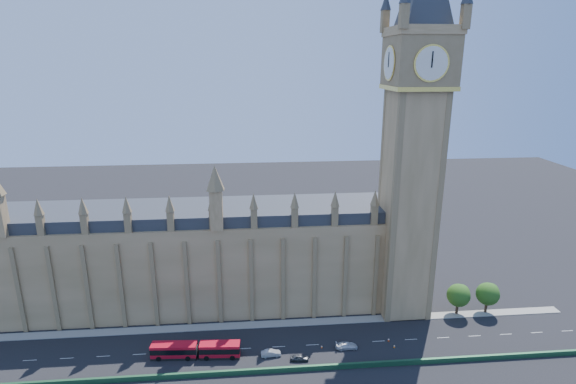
{
  "coord_description": "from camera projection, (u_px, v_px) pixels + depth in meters",
  "views": [
    {
      "loc": [
        -1.96,
        -90.78,
        64.48
      ],
      "look_at": [
        7.09,
        10.0,
        34.91
      ],
      "focal_mm": 28.0,
      "sensor_mm": 36.0,
      "label": 1
    }
  ],
  "objects": [
    {
      "name": "elizabeth_tower",
      "position": [
        416.0,
        105.0,
        106.37
      ],
      "size": [
        20.59,
        20.59,
        105.0
      ],
      "color": "olive",
      "rests_on": "ground"
    },
    {
      "name": "car_white",
      "position": [
        347.0,
        346.0,
        104.49
      ],
      "size": [
        5.13,
        2.15,
        1.48
      ],
      "primitive_type": "imported",
      "rotation": [
        0.0,
        0.0,
        1.56
      ],
      "color": "silver",
      "rests_on": "ground"
    },
    {
      "name": "cone_b",
      "position": [
        389.0,
        340.0,
        107.38
      ],
      "size": [
        0.56,
        0.56,
        0.72
      ],
      "rotation": [
        0.0,
        0.0,
        -0.28
      ],
      "color": "black",
      "rests_on": "ground"
    },
    {
      "name": "red_bus",
      "position": [
        196.0,
        350.0,
        101.33
      ],
      "size": [
        20.12,
        4.33,
        3.4
      ],
      "rotation": [
        0.0,
        0.0,
        -0.07
      ],
      "color": "#B80C1E",
      "rests_on": "ground"
    },
    {
      "name": "tree_east_near",
      "position": [
        459.0,
        295.0,
        117.58
      ],
      "size": [
        6.0,
        6.0,
        8.5
      ],
      "color": "#382619",
      "rests_on": "ground"
    },
    {
      "name": "cone_a",
      "position": [
        394.0,
        346.0,
        104.94
      ],
      "size": [
        0.54,
        0.54,
        0.68
      ],
      "rotation": [
        0.0,
        0.0,
        -0.34
      ],
      "color": "black",
      "rests_on": "ground"
    },
    {
      "name": "tree_east_far",
      "position": [
        488.0,
        293.0,
        118.26
      ],
      "size": [
        6.0,
        6.0,
        8.5
      ],
      "color": "#382619",
      "rests_on": "ground"
    },
    {
      "name": "ground",
      "position": [
        262.0,
        348.0,
        105.04
      ],
      "size": [
        400.0,
        400.0,
        0.0
      ],
      "primitive_type": "plane",
      "color": "black",
      "rests_on": "ground"
    },
    {
      "name": "car_silver",
      "position": [
        271.0,
        353.0,
        101.87
      ],
      "size": [
        4.58,
        1.9,
        1.47
      ],
      "primitive_type": "imported",
      "rotation": [
        0.0,
        0.0,
        1.65
      ],
      "color": "#93969A",
      "rests_on": "ground"
    },
    {
      "name": "palace_westminster",
      "position": [
        165.0,
        258.0,
        120.03
      ],
      "size": [
        120.0,
        20.0,
        28.0
      ],
      "color": "olive",
      "rests_on": "ground"
    },
    {
      "name": "car_grey",
      "position": [
        300.0,
        358.0,
        100.4
      ],
      "size": [
        4.23,
        1.99,
        1.4
      ],
      "primitive_type": "imported",
      "rotation": [
        0.0,
        0.0,
        1.49
      ],
      "color": "#3D4044",
      "rests_on": "ground"
    },
    {
      "name": "cone_d",
      "position": [
        349.0,
        346.0,
        104.97
      ],
      "size": [
        0.54,
        0.54,
        0.72
      ],
      "rotation": [
        0.0,
        0.0,
        0.2
      ],
      "color": "black",
      "rests_on": "ground"
    },
    {
      "name": "kerb_north",
      "position": [
        260.0,
        324.0,
        114.1
      ],
      "size": [
        160.0,
        3.0,
        0.16
      ],
      "primitive_type": "cube",
      "color": "gray",
      "rests_on": "ground"
    },
    {
      "name": "bridge_parapet",
      "position": [
        263.0,
        371.0,
        96.26
      ],
      "size": [
        160.0,
        0.6,
        1.2
      ],
      "primitive_type": "cube",
      "color": "#1E4C2D",
      "rests_on": "ground"
    },
    {
      "name": "cone_c",
      "position": [
        322.0,
        347.0,
        104.83
      ],
      "size": [
        0.52,
        0.52,
        0.66
      ],
      "rotation": [
        0.0,
        0.0,
        -0.32
      ],
      "color": "black",
      "rests_on": "ground"
    }
  ]
}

